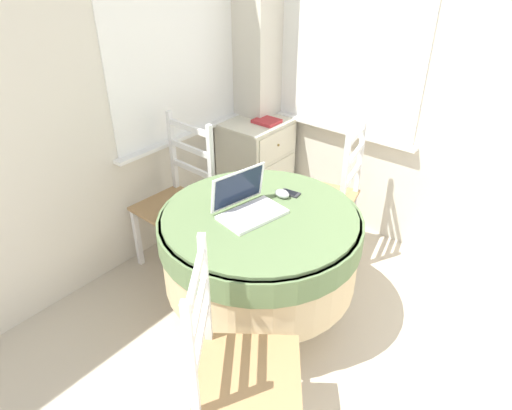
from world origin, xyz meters
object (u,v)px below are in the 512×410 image
(round_dining_table, at_px, (260,242))
(dining_chair_camera_near, at_px, (237,371))
(book_on_cabinet, at_px, (267,121))
(computer_mouse, at_px, (282,194))
(dining_chair_near_back_window, at_px, (179,201))
(corner_cabinet, at_px, (256,166))
(dining_chair_near_right_window, at_px, (329,197))
(laptop, at_px, (247,205))
(cell_phone, at_px, (290,193))

(round_dining_table, xyz_separation_m, dining_chair_camera_near, (-0.67, -0.42, -0.08))
(book_on_cabinet, bearing_deg, computer_mouse, -137.51)
(round_dining_table, distance_m, dining_chair_near_back_window, 0.80)
(corner_cabinet, distance_m, book_on_cabinet, 0.41)
(computer_mouse, height_order, book_on_cabinet, book_on_cabinet)
(dining_chair_camera_near, distance_m, corner_cabinet, 2.08)
(dining_chair_near_right_window, height_order, dining_chair_camera_near, same)
(laptop, bearing_deg, cell_phone, -10.69)
(book_on_cabinet, bearing_deg, dining_chair_near_right_window, -107.02)
(computer_mouse, height_order, dining_chair_camera_near, dining_chair_camera_near)
(laptop, bearing_deg, corner_cabinet, 36.94)
(dining_chair_near_back_window, relative_size, book_on_cabinet, 5.55)
(round_dining_table, xyz_separation_m, corner_cabinet, (0.99, 0.83, -0.17))
(laptop, distance_m, computer_mouse, 0.25)
(cell_phone, xyz_separation_m, dining_chair_near_back_window, (-0.16, 0.78, -0.27))
(corner_cabinet, bearing_deg, computer_mouse, -133.65)
(dining_chair_camera_near, relative_size, corner_cabinet, 1.32)
(dining_chair_near_right_window, relative_size, dining_chair_camera_near, 1.00)
(computer_mouse, xyz_separation_m, dining_chair_near_right_window, (0.58, 0.02, -0.29))
(laptop, xyz_separation_m, corner_cabinet, (1.03, 0.77, -0.40))
(cell_phone, bearing_deg, dining_chair_camera_near, -156.26)
(dining_chair_camera_near, xyz_separation_m, corner_cabinet, (1.67, 1.25, -0.09))
(round_dining_table, height_order, book_on_cabinet, book_on_cabinet)
(round_dining_table, height_order, cell_phone, cell_phone)
(computer_mouse, height_order, corner_cabinet, computer_mouse)
(cell_phone, bearing_deg, laptop, 169.31)
(dining_chair_near_back_window, bearing_deg, laptop, -101.44)
(dining_chair_near_back_window, distance_m, book_on_cabinet, 0.95)
(round_dining_table, relative_size, cell_phone, 9.47)
(round_dining_table, height_order, corner_cabinet, corner_cabinet)
(round_dining_table, bearing_deg, dining_chair_near_back_window, 81.84)
(book_on_cabinet, bearing_deg, cell_phone, -134.77)
(computer_mouse, bearing_deg, round_dining_table, -176.31)
(computer_mouse, distance_m, book_on_cabinet, 1.08)
(dining_chair_near_right_window, bearing_deg, dining_chair_near_back_window, 132.45)
(laptop, height_order, computer_mouse, laptop)
(cell_phone, xyz_separation_m, corner_cabinet, (0.72, 0.83, -0.36))
(round_dining_table, height_order, computer_mouse, computer_mouse)
(laptop, distance_m, book_on_cabinet, 1.25)
(dining_chair_near_back_window, xyz_separation_m, dining_chair_near_right_window, (0.68, -0.75, 0.00))
(dining_chair_near_back_window, relative_size, corner_cabinet, 1.32)
(round_dining_table, xyz_separation_m, book_on_cabinet, (1.01, 0.74, 0.23))
(dining_chair_near_back_window, bearing_deg, computer_mouse, -82.55)
(computer_mouse, relative_size, cell_phone, 0.77)
(computer_mouse, distance_m, cell_phone, 0.06)
(computer_mouse, relative_size, dining_chair_near_right_window, 0.09)
(dining_chair_near_back_window, bearing_deg, dining_chair_near_right_window, -47.55)
(cell_phone, bearing_deg, book_on_cabinet, 45.23)
(dining_chair_near_right_window, height_order, book_on_cabinet, dining_chair_near_right_window)
(computer_mouse, relative_size, corner_cabinet, 0.12)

